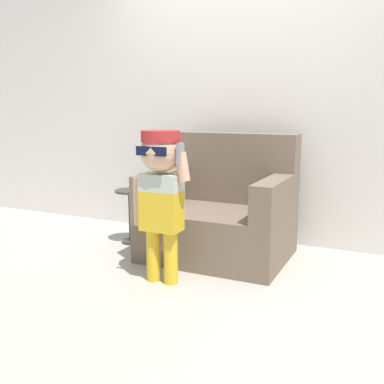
{
  "coord_description": "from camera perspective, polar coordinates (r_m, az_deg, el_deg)",
  "views": [
    {
      "loc": [
        1.31,
        -3.29,
        1.19
      ],
      "look_at": [
        -0.06,
        -0.37,
        0.58
      ],
      "focal_mm": 42.0,
      "sensor_mm": 36.0,
      "label": 1
    }
  ],
  "objects": [
    {
      "name": "person_child",
      "position": [
        3.0,
        -3.99,
        1.17
      ],
      "size": [
        0.43,
        0.32,
        1.04
      ],
      "color": "gold",
      "rests_on": "ground_plane"
    },
    {
      "name": "ground_plane",
      "position": [
        3.73,
        3.36,
        -7.94
      ],
      "size": [
        10.0,
        10.0,
        0.0
      ],
      "primitive_type": "plane",
      "color": "#ADA89E"
    },
    {
      "name": "wall_back",
      "position": [
        4.09,
        6.68,
        12.13
      ],
      "size": [
        10.0,
        0.05,
        2.6
      ],
      "color": "silver",
      "rests_on": "ground_plane"
    },
    {
      "name": "armchair",
      "position": [
        3.66,
        3.68,
        -2.65
      ],
      "size": [
        1.1,
        0.86,
        0.98
      ],
      "color": "#6B5B4C",
      "rests_on": "ground_plane"
    },
    {
      "name": "side_table",
      "position": [
        4.02,
        -7.71,
        -2.4
      ],
      "size": [
        0.28,
        0.28,
        0.48
      ],
      "color": "#333333",
      "rests_on": "ground_plane"
    }
  ]
}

